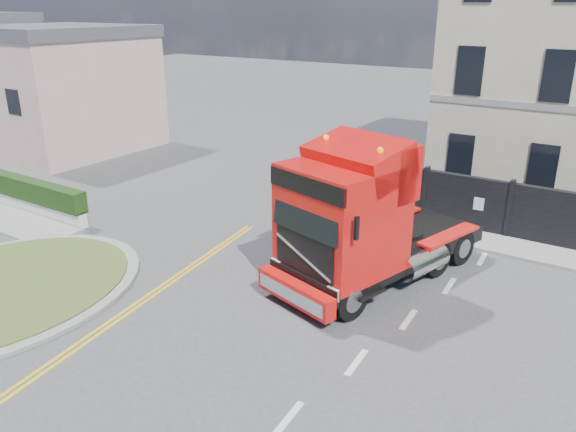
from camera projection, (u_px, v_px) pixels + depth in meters
The scene contains 6 objects.
ground at pixel (261, 318), 14.59m from camera, with size 120.00×120.00×0.00m, color #424244.
hedge_wall at pixel (16, 191), 22.16m from camera, with size 8.00×0.55×1.35m.
seaside_bldg_pink at pixel (61, 94), 30.82m from camera, with size 8.00×8.00×6.00m, color beige.
seaside_bldg_cream at pixel (12, 88), 36.66m from camera, with size 9.00×8.00×5.00m, color beige.
pavement_far at pixel (563, 259), 17.83m from camera, with size 20.00×1.60×0.12m, color gray.
truck at pixel (358, 224), 15.64m from camera, with size 4.42×7.49×4.22m.
Camera 1 is at (7.54, -10.25, 7.63)m, focal length 35.00 mm.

